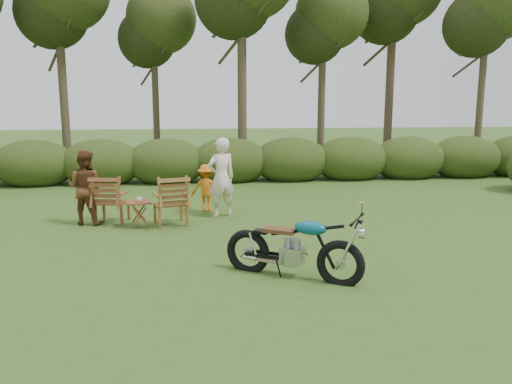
{
  "coord_description": "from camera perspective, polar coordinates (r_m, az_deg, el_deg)",
  "views": [
    {
      "loc": [
        -1.14,
        -6.85,
        2.54
      ],
      "look_at": [
        -0.03,
        2.03,
        0.9
      ],
      "focal_mm": 35.0,
      "sensor_mm": 36.0,
      "label": 1
    }
  ],
  "objects": [
    {
      "name": "adult_a",
      "position": [
        11.17,
        -3.92,
        -2.8
      ],
      "size": [
        0.75,
        0.62,
        1.75
      ],
      "primitive_type": "imported",
      "rotation": [
        0.0,
        0.0,
        3.51
      ],
      "color": "#F1DCC6",
      "rests_on": "ground"
    },
    {
      "name": "lawn_chair_left",
      "position": [
        11.05,
        -16.03,
        -3.32
      ],
      "size": [
        0.82,
        0.82,
        1.01
      ],
      "primitive_type": null,
      "rotation": [
        0.0,
        0.0,
        2.94
      ],
      "color": "brown",
      "rests_on": "ground"
    },
    {
      "name": "adult_b",
      "position": [
        11.06,
        -18.7,
        -3.46
      ],
      "size": [
        0.88,
        0.77,
        1.54
      ],
      "primitive_type": "imported",
      "rotation": [
        0.0,
        0.0,
        2.87
      ],
      "color": "#542F18",
      "rests_on": "ground"
    },
    {
      "name": "cup",
      "position": [
        10.33,
        -13.21,
        -0.83
      ],
      "size": [
        0.13,
        0.13,
        0.1
      ],
      "primitive_type": "imported",
      "rotation": [
        0.0,
        0.0,
        0.07
      ],
      "color": "beige",
      "rests_on": "side_table"
    },
    {
      "name": "side_table",
      "position": [
        10.42,
        -13.18,
        -2.5
      ],
      "size": [
        0.59,
        0.52,
        0.54
      ],
      "primitive_type": null,
      "rotation": [
        0.0,
        0.0,
        0.17
      ],
      "color": "#612F18",
      "rests_on": "ground"
    },
    {
      "name": "lawn_chair_right",
      "position": [
        10.55,
        -9.68,
        -3.7
      ],
      "size": [
        0.88,
        0.88,
        1.04
      ],
      "primitive_type": null,
      "rotation": [
        0.0,
        0.0,
        3.41
      ],
      "color": "brown",
      "rests_on": "ground"
    },
    {
      "name": "child",
      "position": [
        11.68,
        -5.65,
        -2.23
      ],
      "size": [
        0.76,
        0.51,
        1.1
      ],
      "primitive_type": "imported",
      "rotation": [
        0.0,
        0.0,
        3.0
      ],
      "color": "orange",
      "rests_on": "ground"
    },
    {
      "name": "ground",
      "position": [
        7.4,
        2.21,
        -9.71
      ],
      "size": [
        80.0,
        80.0,
        0.0
      ],
      "primitive_type": "plane",
      "color": "#344F1A",
      "rests_on": "ground"
    },
    {
      "name": "tree_line",
      "position": [
        16.72,
        -1.52,
        14.72
      ],
      "size": [
        22.52,
        11.62,
        8.14
      ],
      "color": "#3C3120",
      "rests_on": "ground"
    },
    {
      "name": "motorcycle",
      "position": [
        7.44,
        4.15,
        -9.61
      ],
      "size": [
        2.11,
        1.68,
        1.14
      ],
      "primitive_type": null,
      "rotation": [
        0.0,
        0.0,
        -0.54
      ],
      "color": "#0D89A9",
      "rests_on": "ground"
    }
  ]
}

